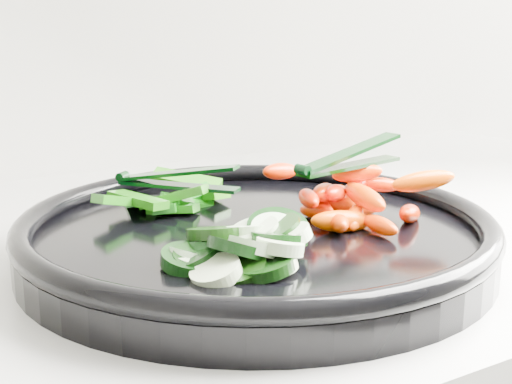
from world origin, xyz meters
TOP-DOWN VIEW (x-y plane):
  - veggie_tray at (0.38, 1.61)m, footprint 0.44×0.44m
  - cucumber_pile at (0.33, 1.55)m, footprint 0.13×0.10m
  - carrot_pile at (0.46, 1.59)m, footprint 0.13×0.14m
  - pepper_pile at (0.35, 1.70)m, footprint 0.14×0.11m
  - tong_carrot at (0.46, 1.60)m, footprint 0.11×0.03m
  - tong_pepper at (0.35, 1.70)m, footprint 0.08×0.10m

SIDE VIEW (x-z plane):
  - veggie_tray at x=0.38m, z-range 0.93..0.97m
  - pepper_pile at x=0.35m, z-range 0.95..0.98m
  - cucumber_pile at x=0.33m, z-range 0.94..0.98m
  - carrot_pile at x=0.46m, z-range 0.95..1.00m
  - tong_pepper at x=0.35m, z-range 0.97..0.99m
  - tong_carrot at x=0.46m, z-range 0.99..1.02m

